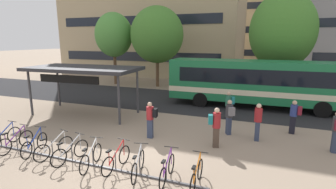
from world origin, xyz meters
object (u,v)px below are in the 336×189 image
Objects in this scene: parked_bicycle_blue_2 at (35,145)px; parked_bicycle_purple_8 at (167,170)px; parked_bicycle_blue_0 at (4,138)px; street_tree_3 at (114,35)px; street_tree_1 at (282,31)px; parked_bicycle_silver_7 at (138,165)px; commuter_maroon_pack_5 at (294,115)px; parked_bicycle_purple_1 at (15,142)px; parked_bicycle_white_3 at (54,148)px; commuter_teal_pack_1 at (229,104)px; commuter_black_pack_3 at (151,117)px; commuter_grey_pack_4 at (229,115)px; transit_shelter at (83,70)px; street_tree_2 at (157,35)px; parked_bicycle_white_5 at (91,158)px; city_bus at (259,82)px; parked_bicycle_red_6 at (116,160)px; parked_bicycle_silver_4 at (70,152)px; commuter_teal_pack_0 at (216,125)px; commuter_navy_pack_2 at (258,119)px; parked_bicycle_orange_9 at (197,176)px.

parked_bicycle_blue_2 is 5.82m from parked_bicycle_purple_8.
parked_bicycle_blue_0 is 0.24× the size of street_tree_3.
street_tree_1 reaches higher than street_tree_3.
parked_bicycle_silver_7 is 1.00× the size of commuter_maroon_pack_5.
parked_bicycle_purple_1 is 1.02× the size of parked_bicycle_white_3.
commuter_teal_pack_1 is 0.94× the size of commuter_black_pack_3.
parked_bicycle_blue_2 is 0.97× the size of commuter_grey_pack_4.
transit_shelter is 10.83m from street_tree_2.
parked_bicycle_white_5 is 1.04× the size of commuter_teal_pack_1.
commuter_teal_pack_1 is (3.87, 7.71, 0.56)m from parked_bicycle_white_5.
parked_bicycle_blue_2 is at bearing -128.06° from city_bus.
parked_bicycle_white_5 is 0.99× the size of parked_bicycle_red_6.
commuter_black_pack_3 is (-4.58, -7.74, -0.76)m from city_bus.
commuter_teal_pack_0 reaches higher than parked_bicycle_silver_4.
parked_bicycle_silver_4 is 0.97× the size of commuter_navy_pack_2.
city_bus is 9.02m from commuter_black_pack_3.
street_tree_1 is (4.93, 15.89, 4.87)m from parked_bicycle_silver_7.
parked_bicycle_white_3 is 6.65m from commuter_teal_pack_0.
parked_bicycle_purple_8 is at bearing -97.91° from parked_bicycle_white_5.
commuter_maroon_pack_5 is 19.21m from street_tree_3.
commuter_teal_pack_0 reaches higher than parked_bicycle_blue_0.
parked_bicycle_purple_8 is at bearing -76.87° from parked_bicycle_white_3.
transit_shelter is (-3.64, 5.52, 2.39)m from parked_bicycle_silver_4.
street_tree_2 reaches higher than parked_bicycle_silver_4.
street_tree_2 is at bearing -30.20° from commuter_maroon_pack_5.
parked_bicycle_red_6 is 4.40m from commuter_teal_pack_0.
parked_bicycle_white_5 is 0.20× the size of street_tree_1.
parked_bicycle_silver_4 and parked_bicycle_orange_9 have the same top height.
parked_bicycle_red_6 is 17.53m from street_tree_1.
parked_bicycle_blue_0 is at bearing -126.41° from street_tree_1.
commuter_grey_pack_4 is at bearing -157.09° from commuter_black_pack_3.
commuter_navy_pack_2 reaches higher than parked_bicycle_purple_1.
parked_bicycle_white_3 is at bearing 44.71° from commuter_maroon_pack_5.
parked_bicycle_blue_0 and parked_bicycle_silver_4 have the same top height.
street_tree_2 is at bearing 7.77° from parked_bicycle_silver_7.
street_tree_2 is (-0.34, 16.09, 4.66)m from parked_bicycle_purple_1.
parked_bicycle_purple_8 is 1.00× the size of parked_bicycle_orange_9.
parked_bicycle_silver_4 is 1.01× the size of commuter_maroon_pack_5.
parked_bicycle_purple_1 is at bearing -88.80° from street_tree_2.
parked_bicycle_white_3 is at bearing 93.36° from parked_bicycle_red_6.
commuter_maroon_pack_5 reaches higher than parked_bicycle_blue_0.
parked_bicycle_white_3 is at bearing -86.31° from parked_bicycle_purple_1.
parked_bicycle_silver_4 is 0.23× the size of street_tree_3.
commuter_teal_pack_1 is 2.58m from commuter_grey_pack_4.
parked_bicycle_white_5 is 0.24× the size of transit_shelter.
parked_bicycle_purple_1 is at bearing 88.82° from parked_bicycle_orange_9.
parked_bicycle_blue_0 is 4.80m from parked_bicycle_white_5.
transit_shelter is (-8.57, 5.50, 2.39)m from parked_bicycle_orange_9.
parked_bicycle_blue_0 is 0.25× the size of transit_shelter.
commuter_teal_pack_1 is (8.54, 2.10, -1.84)m from transit_shelter.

